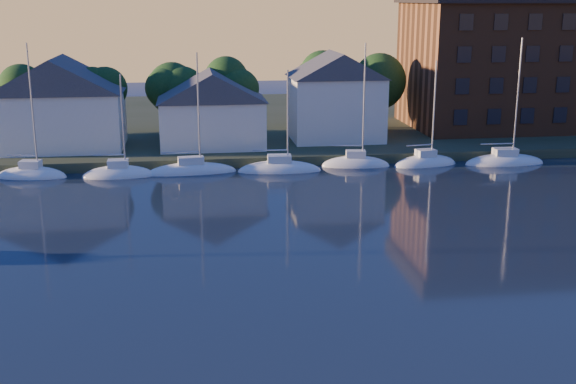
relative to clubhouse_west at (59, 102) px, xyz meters
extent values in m
cube|color=#313C23|center=(22.00, 17.00, -5.93)|extent=(160.00, 50.00, 2.00)
cube|color=brown|center=(22.00, -6.00, -5.93)|extent=(120.00, 3.00, 1.00)
cube|color=white|center=(0.00, 0.00, -1.93)|extent=(13.00, 9.00, 6.00)
cube|color=white|center=(16.00, -1.00, -2.43)|extent=(11.00, 8.00, 5.00)
cube|color=white|center=(30.00, 1.00, -1.43)|extent=(10.00, 8.00, 7.00)
cube|color=brown|center=(56.00, 7.00, 2.57)|extent=(30.00, 16.00, 15.00)
cylinder|color=#352418|center=(-4.00, 5.00, -3.18)|extent=(0.50, 0.50, 3.50)
sphere|color=#153714|center=(-4.00, 5.00, 1.27)|extent=(5.40, 5.40, 5.40)
cylinder|color=#352418|center=(4.00, 5.00, -3.18)|extent=(0.50, 0.50, 3.50)
sphere|color=#153714|center=(4.00, 5.00, 1.27)|extent=(5.40, 5.40, 5.40)
cylinder|color=#352418|center=(12.00, 5.00, -3.18)|extent=(0.50, 0.50, 3.50)
sphere|color=#153714|center=(12.00, 5.00, 1.27)|extent=(5.40, 5.40, 5.40)
cylinder|color=#352418|center=(20.00, 5.00, -3.18)|extent=(0.50, 0.50, 3.50)
sphere|color=#153714|center=(20.00, 5.00, 1.27)|extent=(5.40, 5.40, 5.40)
cylinder|color=#352418|center=(28.00, 5.00, -3.18)|extent=(0.50, 0.50, 3.50)
sphere|color=#153714|center=(28.00, 5.00, 1.27)|extent=(5.40, 5.40, 5.40)
cylinder|color=#352418|center=(36.00, 5.00, -3.18)|extent=(0.50, 0.50, 3.50)
sphere|color=#153714|center=(36.00, 5.00, 1.27)|extent=(5.40, 5.40, 5.40)
cylinder|color=#352418|center=(44.00, 5.00, -3.18)|extent=(0.50, 0.50, 3.50)
sphere|color=#153714|center=(44.00, 5.00, 1.27)|extent=(5.40, 5.40, 5.40)
cylinder|color=#352418|center=(52.00, 5.00, -3.18)|extent=(0.50, 0.50, 3.50)
sphere|color=#153714|center=(52.00, 5.00, 1.27)|extent=(5.40, 5.40, 5.40)
cylinder|color=#352418|center=(60.00, 5.00, -3.18)|extent=(0.50, 0.50, 3.50)
sphere|color=#153714|center=(60.00, 5.00, 1.27)|extent=(5.40, 5.40, 5.40)
ellipsoid|color=white|center=(-2.00, -9.00, -5.93)|extent=(7.50, 2.40, 2.20)
cube|color=white|center=(-2.00, -9.00, -4.63)|extent=(2.10, 1.32, 0.70)
cylinder|color=#A5A8AD|center=(-1.25, -9.00, 0.02)|extent=(0.16, 0.16, 10.00)
cylinder|color=#A5A8AD|center=(-2.83, -9.00, -3.78)|extent=(3.15, 0.12, 0.12)
ellipsoid|color=white|center=(6.00, -9.00, -5.93)|extent=(7.50, 2.40, 2.20)
cube|color=white|center=(6.00, -9.00, -4.63)|extent=(2.10, 1.32, 0.70)
cylinder|color=#A5A8AD|center=(6.75, -9.00, 0.02)|extent=(0.16, 0.16, 10.00)
cylinder|color=#A5A8AD|center=(5.17, -9.00, -3.78)|extent=(3.15, 0.12, 0.12)
ellipsoid|color=white|center=(14.00, -9.00, -5.93)|extent=(7.50, 2.40, 2.20)
cube|color=white|center=(14.00, -9.00, -4.63)|extent=(2.10, 1.32, 0.70)
cylinder|color=#A5A8AD|center=(14.75, -9.00, 0.02)|extent=(0.16, 0.16, 10.00)
cylinder|color=#A5A8AD|center=(13.17, -9.00, -3.78)|extent=(3.15, 0.12, 0.12)
ellipsoid|color=white|center=(22.00, -9.00, -5.93)|extent=(7.50, 2.40, 2.20)
cube|color=white|center=(22.00, -9.00, -4.63)|extent=(2.10, 1.32, 0.70)
cylinder|color=#A5A8AD|center=(22.75, -9.00, 0.02)|extent=(0.16, 0.16, 10.00)
cylinder|color=#A5A8AD|center=(21.17, -9.00, -3.78)|extent=(3.15, 0.12, 0.12)
ellipsoid|color=white|center=(30.00, -9.00, -5.93)|extent=(7.50, 2.40, 2.20)
cube|color=white|center=(30.00, -9.00, -4.63)|extent=(2.10, 1.32, 0.70)
cylinder|color=#A5A8AD|center=(30.75, -9.00, 0.02)|extent=(0.16, 0.16, 10.00)
cylinder|color=#A5A8AD|center=(29.17, -9.00, -3.78)|extent=(3.15, 0.12, 0.12)
ellipsoid|color=white|center=(38.00, -9.00, -5.93)|extent=(7.50, 2.40, 2.20)
cube|color=white|center=(38.00, -9.00, -4.63)|extent=(2.10, 1.32, 0.70)
cylinder|color=#A5A8AD|center=(38.75, -9.00, 0.02)|extent=(0.16, 0.16, 10.00)
cylinder|color=#A5A8AD|center=(37.17, -9.00, -3.78)|extent=(3.15, 0.12, 0.12)
ellipsoid|color=white|center=(46.00, -9.00, -5.93)|extent=(7.50, 2.40, 2.20)
cube|color=white|center=(46.00, -9.00, -4.63)|extent=(2.10, 1.32, 0.70)
cylinder|color=#A5A8AD|center=(46.75, -9.00, 0.02)|extent=(0.16, 0.16, 10.00)
cylinder|color=#A5A8AD|center=(45.17, -9.00, -3.78)|extent=(3.15, 0.12, 0.12)
camera|label=1|loc=(13.47, -78.56, 10.49)|focal=45.00mm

